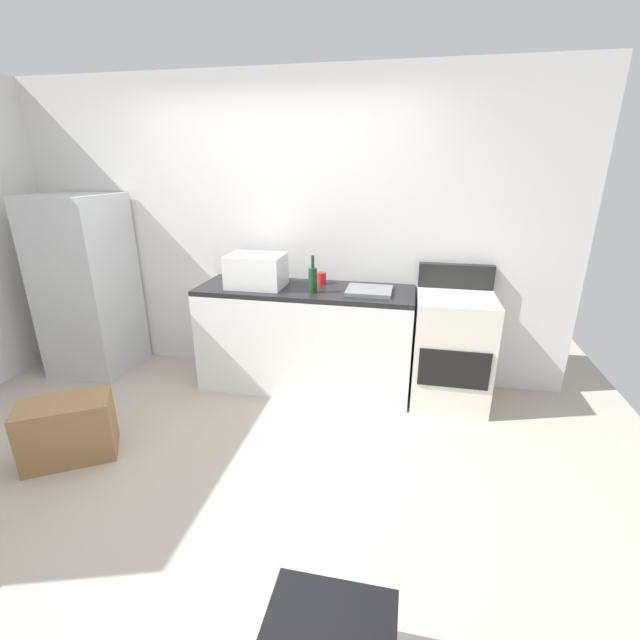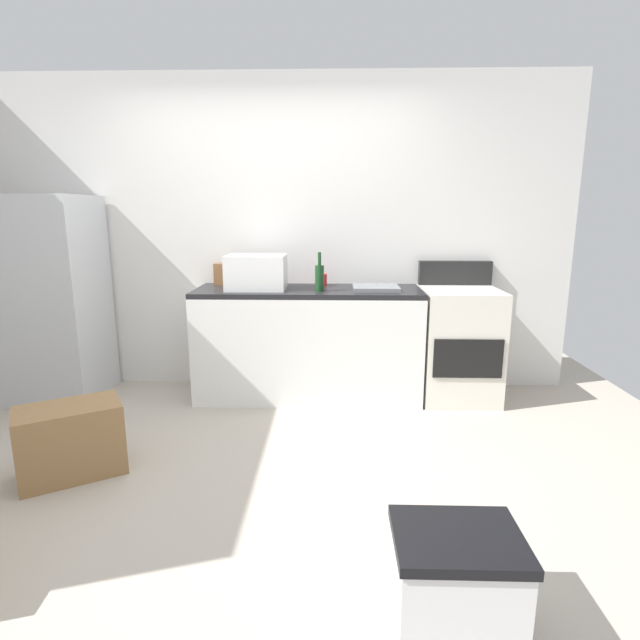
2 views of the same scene
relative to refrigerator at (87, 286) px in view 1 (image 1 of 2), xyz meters
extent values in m
plane|color=#B2A899|center=(1.75, -1.15, -0.81)|extent=(6.00, 6.00, 0.00)
cube|color=silver|center=(1.75, 0.40, 0.49)|extent=(5.00, 0.10, 2.60)
cube|color=white|center=(2.05, 0.05, -0.38)|extent=(1.80, 0.60, 0.86)
cube|color=black|center=(2.05, 0.05, 0.07)|extent=(1.80, 0.60, 0.04)
cube|color=silver|center=(0.00, 0.00, 0.00)|extent=(0.68, 0.66, 1.63)
cube|color=silver|center=(3.27, 0.05, -0.36)|extent=(0.60, 0.60, 0.90)
cube|color=black|center=(3.27, -0.25, -0.39)|extent=(0.52, 0.02, 0.30)
cube|color=black|center=(3.27, 0.31, 0.19)|extent=(0.60, 0.08, 0.20)
cube|color=white|center=(1.64, 0.02, 0.22)|extent=(0.46, 0.34, 0.27)
cube|color=slate|center=(2.59, 0.02, 0.10)|extent=(0.36, 0.32, 0.03)
cylinder|color=#193F1E|center=(2.15, -0.07, 0.19)|extent=(0.07, 0.07, 0.20)
cylinder|color=#193F1E|center=(2.15, -0.07, 0.34)|extent=(0.03, 0.03, 0.10)
cylinder|color=red|center=(2.16, 0.21, 0.14)|extent=(0.08, 0.08, 0.10)
cube|color=brown|center=(1.31, 0.25, 0.18)|extent=(0.10, 0.10, 0.18)
cube|color=olive|center=(0.74, -1.27, -0.60)|extent=(0.64, 0.57, 0.42)
cube|color=black|center=(2.71, -2.31, -0.45)|extent=(0.46, 0.36, 0.04)
camera|label=1|loc=(2.89, -3.35, 1.06)|focal=24.47mm
camera|label=2|loc=(2.26, -3.89, 0.69)|focal=28.02mm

